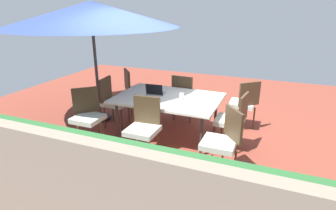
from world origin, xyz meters
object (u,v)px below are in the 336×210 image
object	(u,v)px
chair_southwest	(244,102)
chair_east	(113,99)
chair_west	(233,118)
laptop	(156,92)
chair_northwest	(223,139)
cup	(182,96)
patio_umbrella	(91,14)
chair_south	(184,95)
chair_north	(144,125)
chair_southeast	(134,88)
dining_table	(168,100)
chair_northeast	(87,114)

from	to	relation	value
chair_southwest	chair_east	distance (m)	2.55
chair_west	laptop	distance (m)	1.48
chair_northwest	cup	bearing A→B (deg)	-171.18
patio_umbrella	chair_west	world-z (taller)	patio_umbrella
chair_south	laptop	xyz separation A→B (m)	(0.29, 0.78, 0.25)
chair_north	chair_southwest	bearing A→B (deg)	48.91
chair_southeast	cup	size ratio (longest dim) A/B	8.75
chair_southwest	chair_southeast	world-z (taller)	same
dining_table	chair_northeast	bearing A→B (deg)	34.35
patio_umbrella	chair_northeast	xyz separation A→B (m)	(-0.49, 1.00, -1.59)
chair_northwest	chair_southeast	world-z (taller)	same
dining_table	chair_north	xyz separation A→B (m)	(0.05, 0.86, -0.16)
chair_northeast	chair_north	size ratio (longest dim) A/B	1.00
laptop	dining_table	bearing A→B (deg)	164.14
chair_northwest	chair_southeast	xyz separation A→B (m)	(2.35, -1.71, 0.00)
chair_southeast	laptop	bearing A→B (deg)	-174.13
chair_north	chair_east	bearing A→B (deg)	137.58
chair_east	chair_north	distance (m)	1.43
chair_south	chair_north	world-z (taller)	same
chair_southeast	laptop	size ratio (longest dim) A/B	2.89
chair_northwest	chair_southeast	size ratio (longest dim) A/B	1.00
dining_table	patio_umbrella	bearing A→B (deg)	-6.96
chair_northwest	cup	distance (m)	1.25
dining_table	chair_southwest	size ratio (longest dim) A/B	1.88
chair_southwest	chair_northeast	bearing A→B (deg)	-7.48
chair_southwest	chair_east	xyz separation A→B (m)	(2.41, 0.83, 0.00)
chair_southeast	chair_south	bearing A→B (deg)	-133.38
patio_umbrella	chair_east	world-z (taller)	patio_umbrella
dining_table	patio_umbrella	size ratio (longest dim) A/B	0.55
chair_north	chair_west	size ratio (longest dim) A/B	1.00
chair_northwest	cup	xyz separation A→B (m)	(0.91, -0.82, 0.26)
chair_northeast	chair_southwest	size ratio (longest dim) A/B	1.00
chair_northwest	chair_southwest	world-z (taller)	same
chair_southwest	chair_northwest	bearing A→B (deg)	46.14
patio_umbrella	laptop	world-z (taller)	patio_umbrella
chair_northwest	chair_east	bearing A→B (deg)	-149.58
chair_northeast	chair_northwest	distance (m)	2.34
chair_southwest	chair_west	xyz separation A→B (m)	(0.05, 0.90, 0.00)
chair_northeast	chair_south	distance (m)	2.02
chair_east	chair_southwest	bearing A→B (deg)	-77.91
dining_table	laptop	world-z (taller)	laptop
dining_table	chair_southeast	size ratio (longest dim) A/B	1.88
chair_southwest	laptop	xyz separation A→B (m)	(1.50, 0.81, 0.25)
chair_west	cup	xyz separation A→B (m)	(0.92, -0.01, 0.26)
chair_south	chair_southeast	bearing A→B (deg)	1.25
dining_table	cup	xyz separation A→B (m)	(-0.27, 0.03, 0.10)
chair_northwest	chair_west	size ratio (longest dim) A/B	1.00
patio_umbrella	chair_south	size ratio (longest dim) A/B	3.42
patio_umbrella	chair_southwest	world-z (taller)	patio_umbrella
chair_south	chair_northwest	bearing A→B (deg)	126.59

